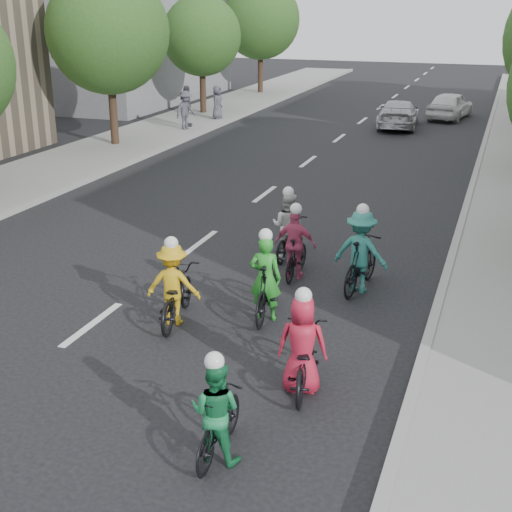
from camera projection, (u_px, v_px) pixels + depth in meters
The scene contains 20 objects.
ground at pixel (92, 324), 13.37m from camera, with size 120.00×120.00×0.00m, color black.
sidewalk_left at pixel (47, 172), 24.73m from camera, with size 4.00×80.00×0.15m, color gray.
curb_left at pixel (96, 176), 24.11m from camera, with size 0.18×80.00×0.18m, color #999993.
curb_right at pixel (465, 210), 20.28m from camera, with size 0.18×80.00×0.18m, color #999993.
bldg_sw at pixel (107, 30), 41.85m from camera, with size 10.00×14.00×8.00m, color slate.
tree_l_3 at pixel (108, 32), 27.70m from camera, with size 4.80×4.80×6.93m.
tree_l_4 at pixel (202, 36), 35.85m from camera, with size 4.00×4.00×5.97m.
tree_l_5 at pixel (261, 19), 43.63m from camera, with size 4.80×4.80×6.93m.
cyclist_0 at pixel (175, 291), 13.27m from camera, with size 1.10×2.04×1.72m.
cyclist_1 at pixel (303, 354), 10.99m from camera, with size 0.95×1.92×1.73m.
cyclist_2 at pixel (267, 286), 13.48m from camera, with size 0.76×1.95×1.80m.
cyclist_3 at pixel (217, 417), 9.35m from camera, with size 0.70×1.57×1.57m.
cyclist_4 at pixel (296, 250), 15.44m from camera, with size 0.91×1.56×1.69m.
cyclist_5 at pixel (288, 233), 16.64m from camera, with size 0.79×1.73×1.73m.
cyclist_6 at pixel (361, 257), 14.69m from camera, with size 1.21×1.97×1.90m.
follow_car_lead at pixel (398, 114), 33.46m from camera, with size 1.78×4.39×1.27m, color #B9B9BE.
follow_car_trail at pixel (450, 105), 35.90m from camera, with size 1.59×3.94×1.34m, color white.
spectator_0 at pixel (185, 110), 32.07m from camera, with size 1.11×0.64×1.72m, color #494854.
spectator_1 at pixel (187, 106), 32.80m from camera, with size 1.09×0.45×1.86m, color #4C4A57.
spectator_2 at pixel (217, 102), 34.89m from camera, with size 0.78×0.51×1.59m, color #4A4955.
Camera 1 is at (6.98, -10.39, 5.77)m, focal length 50.00 mm.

